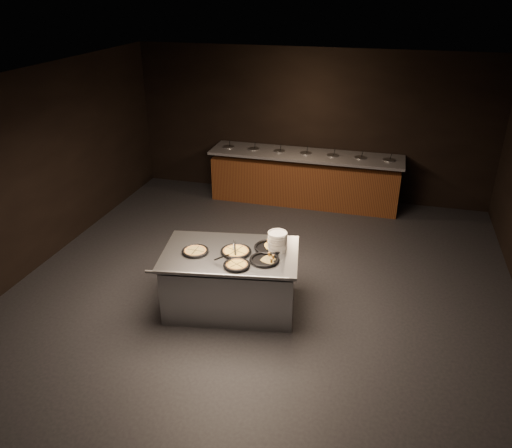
% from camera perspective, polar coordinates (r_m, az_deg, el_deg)
% --- Properties ---
extents(room, '(7.02, 8.02, 2.92)m').
position_cam_1_polar(room, '(6.26, 0.11, 2.22)').
color(room, black).
rests_on(room, ground).
extents(salad_bar, '(3.70, 0.83, 1.18)m').
position_cam_1_polar(salad_bar, '(9.86, 5.54, 4.88)').
color(salad_bar, '#5D3315').
rests_on(salad_bar, ground).
extents(serving_counter, '(1.90, 1.40, 0.83)m').
position_cam_1_polar(serving_counter, '(6.65, -2.89, -6.51)').
color(serving_counter, '#A7AAAE').
rests_on(serving_counter, ground).
extents(plate_stack, '(0.25, 0.25, 0.25)m').
position_cam_1_polar(plate_stack, '(6.43, 2.47, -1.99)').
color(plate_stack, white).
rests_on(plate_stack, serving_counter).
extents(pan_veggie_whole, '(0.35, 0.35, 0.04)m').
position_cam_1_polar(pan_veggie_whole, '(6.46, -6.96, -3.08)').
color(pan_veggie_whole, black).
rests_on(pan_veggie_whole, serving_counter).
extents(pan_cheese_whole, '(0.40, 0.40, 0.04)m').
position_cam_1_polar(pan_cheese_whole, '(6.42, -2.31, -3.13)').
color(pan_cheese_whole, black).
rests_on(pan_cheese_whole, serving_counter).
extents(pan_cheese_slices_a, '(0.40, 0.40, 0.04)m').
position_cam_1_polar(pan_cheese_slices_a, '(6.51, 1.55, -2.68)').
color(pan_cheese_slices_a, black).
rests_on(pan_cheese_slices_a, serving_counter).
extents(pan_cheese_slices_b, '(0.33, 0.33, 0.04)m').
position_cam_1_polar(pan_cheese_slices_b, '(6.12, -2.21, -4.69)').
color(pan_cheese_slices_b, black).
rests_on(pan_cheese_slices_b, serving_counter).
extents(pan_veggie_slices, '(0.38, 0.38, 0.04)m').
position_cam_1_polar(pan_veggie_slices, '(6.23, 0.97, -4.09)').
color(pan_veggie_slices, black).
rests_on(pan_veggie_slices, serving_counter).
extents(server_left, '(0.18, 0.28, 0.15)m').
position_cam_1_polar(server_left, '(6.40, -2.51, -2.69)').
color(server_left, '#A7AAAE').
rests_on(server_left, serving_counter).
extents(server_right, '(0.30, 0.09, 0.14)m').
position_cam_1_polar(server_right, '(6.13, -3.54, -4.08)').
color(server_right, '#A7AAAE').
rests_on(server_right, serving_counter).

